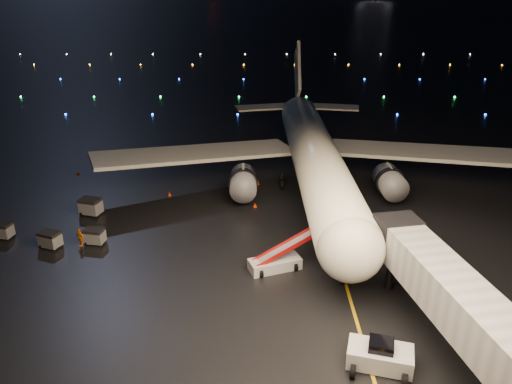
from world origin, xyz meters
TOP-DOWN VIEW (x-y plane):
  - ground at (0.00, 300.00)m, footprint 2000.00×2000.00m
  - lane_centre at (12.00, 15.00)m, footprint 0.25×80.00m
  - airliner at (11.29, 27.04)m, footprint 53.95×51.33m
  - pushback_tug at (12.61, -5.71)m, footprint 4.62×3.21m
  - belt_loader at (6.11, 6.34)m, footprint 6.86×3.98m
  - crew_c at (-12.39, 10.54)m, footprint 1.10×0.97m
  - safety_cone_0 at (4.31, 19.53)m, footprint 0.53×0.53m
  - safety_cone_1 at (4.64, 26.38)m, footprint 0.61×0.61m
  - safety_cone_2 at (-5.87, 22.78)m, footprint 0.49×0.49m
  - safety_cone_3 at (-19.08, 29.88)m, footprint 0.53×0.53m
  - taxiway_lights at (0.00, 106.00)m, footprint 164.00×92.00m
  - baggage_cart_0 at (-15.14, 10.23)m, footprint 2.25×1.92m
  - baggage_cart_1 at (-11.14, 10.96)m, footprint 2.03×1.59m
  - baggage_cart_2 at (-13.52, 17.52)m, footprint 2.54×2.10m
  - baggage_cart_3 at (-20.61, 12.15)m, footprint 2.03×1.58m

SIDE VIEW (x-z plane):
  - ground at x=0.00m, z-range 0.00..0.00m
  - lane_centre at x=12.00m, z-range 0.00..0.02m
  - taxiway_lights at x=0.00m, z-range 0.00..0.36m
  - safety_cone_2 at x=-5.87m, z-range 0.00..0.48m
  - safety_cone_3 at x=-19.08m, z-range 0.00..0.49m
  - safety_cone_0 at x=4.31m, z-range 0.00..0.50m
  - safety_cone_1 at x=4.64m, z-range 0.00..0.53m
  - baggage_cart_3 at x=-20.61m, z-range 0.00..1.56m
  - baggage_cart_1 at x=-11.14m, z-range 0.00..1.56m
  - baggage_cart_0 at x=-15.14m, z-range 0.00..1.61m
  - crew_c at x=-12.39m, z-range 0.00..1.78m
  - baggage_cart_2 at x=-13.52m, z-range 0.00..1.86m
  - pushback_tug at x=12.61m, z-range 0.00..2.00m
  - belt_loader at x=6.11m, z-range 0.00..3.22m
  - airliner at x=11.29m, z-range 0.00..15.06m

